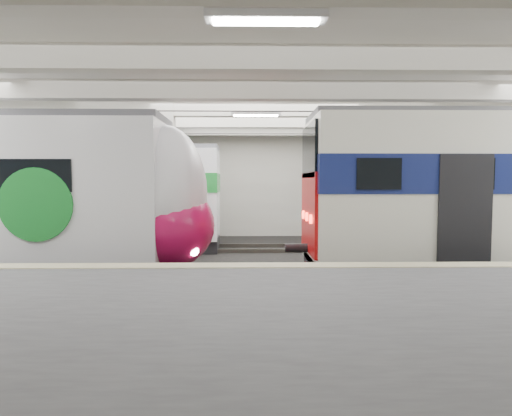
{
  "coord_description": "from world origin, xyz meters",
  "views": [
    {
      "loc": [
        -0.23,
        -11.74,
        2.79
      ],
      "look_at": [
        -0.01,
        1.0,
        2.0
      ],
      "focal_mm": 30.0,
      "sensor_mm": 36.0,
      "label": 1
    }
  ],
  "objects": [
    {
      "name": "station_hall",
      "position": [
        0.0,
        -1.74,
        3.24
      ],
      "size": [
        36.0,
        24.0,
        5.75
      ],
      "color": "black",
      "rests_on": "ground"
    },
    {
      "name": "far_train",
      "position": [
        -8.0,
        5.5,
        2.18
      ],
      "size": [
        13.17,
        2.97,
        4.22
      ],
      "rotation": [
        0.0,
        0.0,
        0.02
      ],
      "color": "white",
      "rests_on": "ground"
    }
  ]
}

